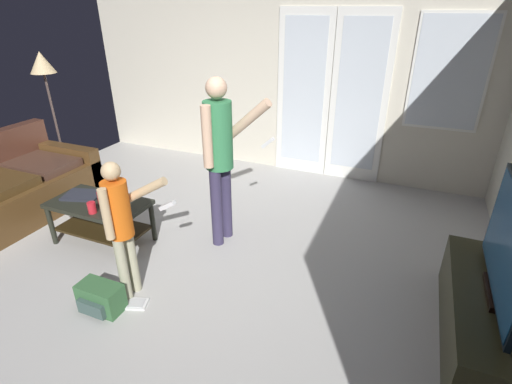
% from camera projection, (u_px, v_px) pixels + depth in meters
% --- Properties ---
extents(ground_plane, '(5.72, 5.28, 0.02)m').
position_uv_depth(ground_plane, '(176.00, 263.00, 3.56)').
color(ground_plane, '#B6B5B1').
extents(wall_back_with_doors, '(5.72, 0.09, 2.74)m').
position_uv_depth(wall_back_with_doors, '(284.00, 73.00, 5.08)').
color(wall_back_with_doors, beige).
rests_on(wall_back_with_doors, ground_plane).
extents(coffee_table, '(0.95, 0.51, 0.45)m').
position_uv_depth(coffee_table, '(100.00, 213.00, 3.73)').
color(coffee_table, black).
rests_on(coffee_table, ground_plane).
extents(tv_stand, '(0.48, 1.40, 0.42)m').
position_uv_depth(tv_stand, '(484.00, 319.00, 2.62)').
color(tv_stand, '#2C2B18').
rests_on(tv_stand, ground_plane).
extents(flat_screen_tv, '(0.08, 1.11, 0.74)m').
position_uv_depth(flat_screen_tv, '(508.00, 248.00, 2.37)').
color(flat_screen_tv, black).
rests_on(flat_screen_tv, tv_stand).
extents(person_adult, '(0.62, 0.44, 1.61)m').
position_uv_depth(person_adult, '(220.00, 149.00, 3.48)').
color(person_adult, '#37314F').
rests_on(person_adult, ground_plane).
extents(person_child, '(0.49, 0.35, 1.17)m').
position_uv_depth(person_child, '(121.00, 220.00, 2.85)').
color(person_child, '#AAA889').
rests_on(person_child, ground_plane).
extents(floor_lamp, '(0.30, 0.30, 1.64)m').
position_uv_depth(floor_lamp, '(44.00, 72.00, 4.78)').
color(floor_lamp, '#32372C').
rests_on(floor_lamp, ground_plane).
extents(backpack, '(0.35, 0.22, 0.23)m').
position_uv_depth(backpack, '(100.00, 298.00, 2.96)').
color(backpack, '#36643A').
rests_on(backpack, ground_plane).
extents(loose_keyboard, '(0.46, 0.27, 0.02)m').
position_uv_depth(loose_keyboard, '(120.00, 303.00, 3.05)').
color(loose_keyboard, white).
rests_on(loose_keyboard, ground_plane).
extents(laptop_closed, '(0.41, 0.34, 0.02)m').
position_uv_depth(laptop_closed, '(83.00, 195.00, 3.78)').
color(laptop_closed, '#292C36').
rests_on(laptop_closed, coffee_table).
extents(cup_near_edge, '(0.08, 0.08, 0.13)m').
position_uv_depth(cup_near_edge, '(102.00, 198.00, 3.62)').
color(cup_near_edge, red).
rests_on(cup_near_edge, coffee_table).
extents(cup_by_laptop, '(0.07, 0.07, 0.11)m').
position_uv_depth(cup_by_laptop, '(92.00, 208.00, 3.46)').
color(cup_by_laptop, red).
rests_on(cup_by_laptop, coffee_table).
extents(tv_remote_black, '(0.17, 0.06, 0.02)m').
position_uv_depth(tv_remote_black, '(110.00, 212.00, 3.47)').
color(tv_remote_black, black).
rests_on(tv_remote_black, coffee_table).
extents(dvd_remote_slim, '(0.18, 0.12, 0.02)m').
position_uv_depth(dvd_remote_slim, '(122.00, 201.00, 3.67)').
color(dvd_remote_slim, black).
rests_on(dvd_remote_slim, coffee_table).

